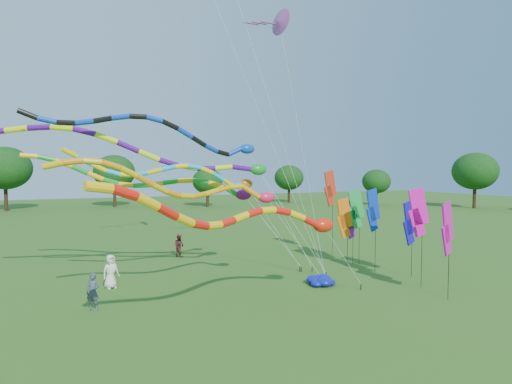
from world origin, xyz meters
name	(u,v)px	position (x,y,z in m)	size (l,w,h in m)	color
ground	(328,307)	(0.00, 0.00, 0.00)	(160.00, 160.00, 0.00)	#2B5B18
tree_ring	(328,183)	(-0.64, -0.94, 5.41)	(115.37, 113.47, 9.70)	#382314
tube_kite_red	(260,218)	(-3.45, -0.53, 4.10)	(12.60, 4.89, 6.16)	black
tube_kite_orange	(200,187)	(-4.87, 2.68, 5.16)	(12.70, 1.99, 6.88)	black
tube_kite_purple	(156,154)	(-6.17, 5.51, 6.70)	(16.84, 2.77, 8.59)	black
tube_kite_blue	(176,136)	(-5.33, 4.87, 7.53)	(14.45, 1.47, 9.00)	black
tube_kite_cyan	(189,175)	(-4.60, 5.45, 5.65)	(12.34, 1.31, 7.34)	black
tube_kite_green	(165,182)	(-5.13, 8.27, 5.23)	(14.29, 4.34, 7.40)	black
delta_kite_high_c	(279,22)	(1.23, 6.96, 14.43)	(3.53, 3.89, 15.30)	black
banner_pole_violet	(350,219)	(6.07, 6.56, 2.84)	(1.16, 0.23, 4.10)	black
banner_pole_magenta_b	(418,213)	(5.84, 0.76, 3.80)	(1.15, 0.34, 5.06)	black
banner_pole_magenta_a	(447,229)	(5.43, -1.39, 3.28)	(1.13, 0.45, 4.54)	black
banner_pole_green	(356,209)	(6.21, 6.19, 3.51)	(1.16, 0.28, 4.77)	black
banner_pole_red	(330,189)	(6.36, 9.23, 4.63)	(1.16, 0.29, 5.91)	black
banner_pole_orange	(344,218)	(5.33, 6.17, 2.98)	(1.16, 0.12, 4.24)	black
banner_pole_blue_a	(373,210)	(5.79, 4.09, 3.62)	(1.16, 0.30, 4.89)	black
banner_pole_blue_b	(410,223)	(6.94, 2.44, 3.03)	(1.15, 0.30, 4.29)	black
blue_nylon_heap	(317,282)	(1.42, 3.03, 0.24)	(1.38, 1.70, 0.53)	#0C18A0
person_a	(111,272)	(-8.21, 6.98, 0.85)	(0.83, 0.54, 1.69)	silver
person_b	(93,292)	(-9.24, 3.75, 0.80)	(0.58, 0.38, 1.60)	#3B4453
person_c	(179,245)	(-3.17, 13.22, 0.77)	(0.75, 0.58, 1.54)	maroon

